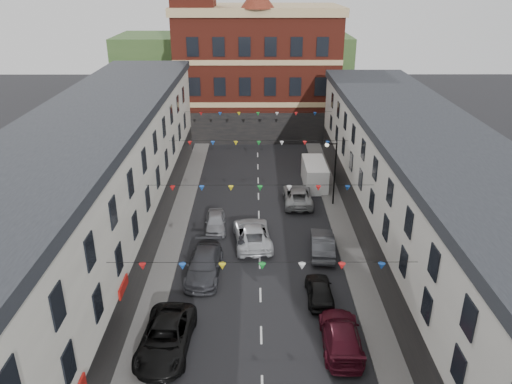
{
  "coord_description": "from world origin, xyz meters",
  "views": [
    {
      "loc": [
        -0.38,
        -27.44,
        19.36
      ],
      "look_at": [
        -0.26,
        8.54,
        3.71
      ],
      "focal_mm": 35.0,
      "sensor_mm": 36.0,
      "label": 1
    }
  ],
  "objects_px": {
    "moving_car": "(252,234)",
    "pedestrian": "(241,247)",
    "white_van": "(314,174)",
    "car_right_d": "(320,290)",
    "car_right_e": "(322,244)",
    "street_lamp": "(333,165)",
    "car_right_c": "(341,335)",
    "car_left_c": "(166,338)",
    "car_left_e": "(216,222)",
    "car_right_f": "(298,195)",
    "car_left_d": "(204,265)"
  },
  "relations": [
    {
      "from": "street_lamp",
      "to": "car_left_d",
      "type": "height_order",
      "value": "street_lamp"
    },
    {
      "from": "car_left_e",
      "to": "white_van",
      "type": "distance_m",
      "value": 13.16
    },
    {
      "from": "car_right_c",
      "to": "white_van",
      "type": "distance_m",
      "value": 23.73
    },
    {
      "from": "car_right_c",
      "to": "pedestrian",
      "type": "distance_m",
      "value": 11.27
    },
    {
      "from": "pedestrian",
      "to": "car_right_e",
      "type": "bearing_deg",
      "value": 0.44
    },
    {
      "from": "car_left_c",
      "to": "pedestrian",
      "type": "xyz_separation_m",
      "value": [
        3.97,
        9.83,
        0.11
      ]
    },
    {
      "from": "car_left_c",
      "to": "car_right_d",
      "type": "bearing_deg",
      "value": 30.19
    },
    {
      "from": "white_van",
      "to": "car_right_f",
      "type": "bearing_deg",
      "value": -115.9
    },
    {
      "from": "car_right_d",
      "to": "pedestrian",
      "type": "relative_size",
      "value": 2.19
    },
    {
      "from": "car_left_c",
      "to": "moving_car",
      "type": "height_order",
      "value": "moving_car"
    },
    {
      "from": "car_right_e",
      "to": "pedestrian",
      "type": "bearing_deg",
      "value": 11.81
    },
    {
      "from": "street_lamp",
      "to": "car_right_f",
      "type": "height_order",
      "value": "street_lamp"
    },
    {
      "from": "car_right_c",
      "to": "pedestrian",
      "type": "bearing_deg",
      "value": -56.84
    },
    {
      "from": "car_right_d",
      "to": "moving_car",
      "type": "relative_size",
      "value": 0.69
    },
    {
      "from": "white_van",
      "to": "car_right_d",
      "type": "bearing_deg",
      "value": -95.71
    },
    {
      "from": "white_van",
      "to": "pedestrian",
      "type": "bearing_deg",
      "value": -116.76
    },
    {
      "from": "car_left_c",
      "to": "moving_car",
      "type": "relative_size",
      "value": 1.0
    },
    {
      "from": "car_left_e",
      "to": "pedestrian",
      "type": "bearing_deg",
      "value": -67.92
    },
    {
      "from": "car_right_e",
      "to": "car_right_d",
      "type": "bearing_deg",
      "value": 85.76
    },
    {
      "from": "street_lamp",
      "to": "moving_car",
      "type": "height_order",
      "value": "street_lamp"
    },
    {
      "from": "car_left_d",
      "to": "car_right_e",
      "type": "xyz_separation_m",
      "value": [
        8.64,
        2.95,
        -0.02
      ]
    },
    {
      "from": "car_left_d",
      "to": "car_right_d",
      "type": "relative_size",
      "value": 1.39
    },
    {
      "from": "street_lamp",
      "to": "white_van",
      "type": "relative_size",
      "value": 1.09
    },
    {
      "from": "car_right_d",
      "to": "moving_car",
      "type": "xyz_separation_m",
      "value": [
        -4.38,
        7.47,
        0.13
      ]
    },
    {
      "from": "car_right_e",
      "to": "white_van",
      "type": "distance_m",
      "value": 13.34
    },
    {
      "from": "car_right_c",
      "to": "moving_car",
      "type": "bearing_deg",
      "value": -65.31
    },
    {
      "from": "car_left_d",
      "to": "car_right_c",
      "type": "distance_m",
      "value": 11.21
    },
    {
      "from": "car_left_d",
      "to": "car_left_e",
      "type": "height_order",
      "value": "car_left_d"
    },
    {
      "from": "car_left_e",
      "to": "car_right_f",
      "type": "bearing_deg",
      "value": 32.48
    },
    {
      "from": "car_left_c",
      "to": "car_right_e",
      "type": "xyz_separation_m",
      "value": [
        10.08,
        10.59,
        -0.02
      ]
    },
    {
      "from": "car_left_d",
      "to": "car_left_e",
      "type": "xyz_separation_m",
      "value": [
        0.3,
        6.87,
        -0.12
      ]
    },
    {
      "from": "car_right_f",
      "to": "moving_car",
      "type": "bearing_deg",
      "value": 61.32
    },
    {
      "from": "car_left_c",
      "to": "white_van",
      "type": "distance_m",
      "value": 26.29
    },
    {
      "from": "car_right_d",
      "to": "pedestrian",
      "type": "bearing_deg",
      "value": -44.33
    },
    {
      "from": "car_left_e",
      "to": "street_lamp",
      "type": "bearing_deg",
      "value": 21.38
    },
    {
      "from": "car_right_f",
      "to": "car_right_d",
      "type": "bearing_deg",
      "value": 91.03
    },
    {
      "from": "street_lamp",
      "to": "moving_car",
      "type": "distance_m",
      "value": 10.45
    },
    {
      "from": "moving_car",
      "to": "pedestrian",
      "type": "xyz_separation_m",
      "value": [
        -0.81,
        -2.34,
        0.11
      ]
    },
    {
      "from": "car_right_d",
      "to": "pedestrian",
      "type": "distance_m",
      "value": 7.3
    },
    {
      "from": "car_left_e",
      "to": "car_left_c",
      "type": "bearing_deg",
      "value": -100.19
    },
    {
      "from": "car_right_c",
      "to": "car_right_d",
      "type": "relative_size",
      "value": 1.31
    },
    {
      "from": "car_left_e",
      "to": "moving_car",
      "type": "distance_m",
      "value": 3.84
    },
    {
      "from": "car_right_f",
      "to": "white_van",
      "type": "height_order",
      "value": "white_van"
    },
    {
      "from": "street_lamp",
      "to": "car_right_d",
      "type": "relative_size",
      "value": 1.47
    },
    {
      "from": "car_right_d",
      "to": "car_right_e",
      "type": "relative_size",
      "value": 0.84
    },
    {
      "from": "car_right_f",
      "to": "pedestrian",
      "type": "relative_size",
      "value": 2.94
    },
    {
      "from": "car_right_f",
      "to": "pedestrian",
      "type": "distance_m",
      "value": 11.06
    },
    {
      "from": "car_left_d",
      "to": "car_right_e",
      "type": "height_order",
      "value": "car_left_d"
    },
    {
      "from": "car_right_d",
      "to": "car_right_e",
      "type": "distance_m",
      "value": 5.96
    },
    {
      "from": "car_right_e",
      "to": "car_left_d",
      "type": "bearing_deg",
      "value": 23.51
    }
  ]
}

